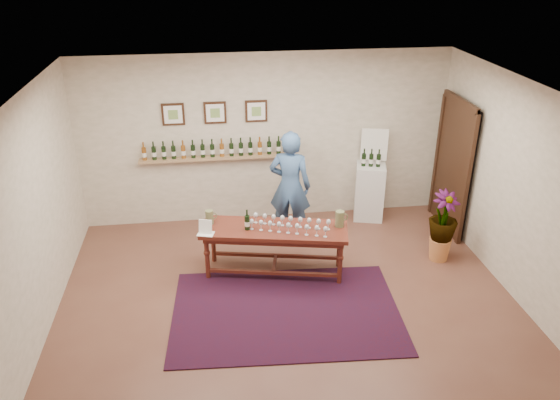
{
  "coord_description": "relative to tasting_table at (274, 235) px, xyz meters",
  "views": [
    {
      "loc": [
        -0.92,
        -5.9,
        4.34
      ],
      "look_at": [
        0.0,
        0.8,
        1.1
      ],
      "focal_mm": 35.0,
      "sensor_mm": 36.0,
      "label": 1
    }
  ],
  "objects": [
    {
      "name": "table_bottles",
      "position": [
        -0.37,
        0.05,
        0.26
      ],
      "size": [
        0.3,
        0.19,
        0.31
      ],
      "primitive_type": null,
      "rotation": [
        0.0,
        0.0,
        -0.1
      ],
      "color": "black",
      "rests_on": "tasting_table"
    },
    {
      "name": "info_sign",
      "position": [
        1.89,
        1.65,
        0.65
      ],
      "size": [
        0.43,
        0.14,
        0.61
      ],
      "primitive_type": "cube",
      "rotation": [
        0.0,
        0.0,
        -0.26
      ],
      "color": "white",
      "rests_on": "display_pedestal"
    },
    {
      "name": "ground",
      "position": [
        0.09,
        -0.71,
        -0.61
      ],
      "size": [
        6.0,
        6.0,
        0.0
      ],
      "primitive_type": "plane",
      "color": "brown",
      "rests_on": "ground"
    },
    {
      "name": "menu_card",
      "position": [
        -0.95,
        -0.03,
        0.21
      ],
      "size": [
        0.26,
        0.21,
        0.2
      ],
      "primitive_type": "cube",
      "rotation": [
        0.0,
        0.0,
        -0.29
      ],
      "color": "white",
      "rests_on": "tasting_table"
    },
    {
      "name": "pitcher_left",
      "position": [
        -0.88,
        0.25,
        0.21
      ],
      "size": [
        0.17,
        0.17,
        0.2
      ],
      "primitive_type": null,
      "rotation": [
        0.0,
        0.0,
        -0.37
      ],
      "color": "#656941",
      "rests_on": "tasting_table"
    },
    {
      "name": "tasting_table",
      "position": [
        0.0,
        0.0,
        0.0
      ],
      "size": [
        2.12,
        1.05,
        0.72
      ],
      "rotation": [
        0.0,
        0.0,
        -0.21
      ],
      "color": "#4B1D12",
      "rests_on": "ground"
    },
    {
      "name": "pitcher_right",
      "position": [
        0.91,
        -0.07,
        0.22
      ],
      "size": [
        0.17,
        0.17,
        0.23
      ],
      "primitive_type": null,
      "rotation": [
        0.0,
        0.0,
        -0.16
      ],
      "color": "#656941",
      "rests_on": "tasting_table"
    },
    {
      "name": "person",
      "position": [
        0.37,
        0.99,
        0.28
      ],
      "size": [
        0.75,
        0.61,
        1.78
      ],
      "primitive_type": "imported",
      "rotation": [
        0.0,
        0.0,
        2.81
      ],
      "color": "#3C5F8F",
      "rests_on": "ground"
    },
    {
      "name": "pedestal_bottles",
      "position": [
        1.79,
        1.47,
        0.48
      ],
      "size": [
        0.28,
        0.14,
        0.27
      ],
      "primitive_type": null,
      "rotation": [
        0.0,
        0.0,
        -0.26
      ],
      "color": "black",
      "rests_on": "display_pedestal"
    },
    {
      "name": "rug",
      "position": [
        0.03,
        -0.96,
        -0.6
      ],
      "size": [
        3.02,
        2.11,
        0.02
      ],
      "primitive_type": "cube",
      "rotation": [
        0.0,
        0.0,
        -0.06
      ],
      "color": "#420B14",
      "rests_on": "ground"
    },
    {
      "name": "table_glasses",
      "position": [
        0.2,
        -0.08,
        0.19
      ],
      "size": [
        1.22,
        0.65,
        0.17
      ],
      "primitive_type": null,
      "rotation": [
        0.0,
        0.0,
        -0.34
      ],
      "color": "silver",
      "rests_on": "tasting_table"
    },
    {
      "name": "display_pedestal",
      "position": [
        1.82,
        1.5,
        -0.13
      ],
      "size": [
        0.59,
        0.59,
        0.96
      ],
      "primitive_type": "cube",
      "rotation": [
        0.0,
        0.0,
        -0.26
      ],
      "color": "silver",
      "rests_on": "ground"
    },
    {
      "name": "potted_plant",
      "position": [
        2.48,
        0.01,
        -0.06
      ],
      "size": [
        0.62,
        0.62,
        0.94
      ],
      "rotation": [
        0.0,
        0.0,
        0.3
      ],
      "color": "#C77A42",
      "rests_on": "ground"
    },
    {
      "name": "room_shell",
      "position": [
        2.2,
        1.15,
        0.51
      ],
      "size": [
        6.0,
        6.0,
        6.0
      ],
      "color": "silver",
      "rests_on": "ground"
    }
  ]
}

